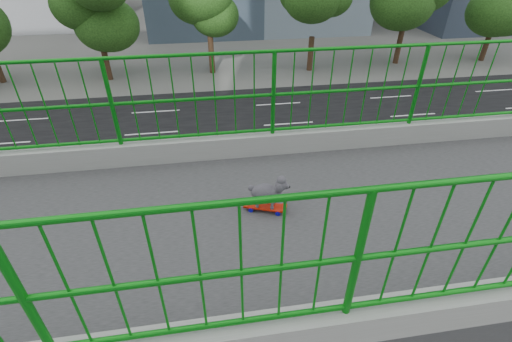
{
  "coord_description": "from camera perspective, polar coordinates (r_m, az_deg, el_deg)",
  "views": [
    {
      "loc": [
        2.88,
        3.11,
        9.59
      ],
      "look_at": [
        -1.15,
        3.73,
        6.86
      ],
      "focal_mm": 25.12,
      "sensor_mm": 36.0,
      "label": 1
    }
  ],
  "objects": [
    {
      "name": "car_1",
      "position": [
        15.03,
        -11.68,
        -3.15
      ],
      "size": [
        1.54,
        4.43,
        1.46
      ],
      "primitive_type": "imported",
      "color": "red",
      "rests_on": "ground"
    },
    {
      "name": "poodle",
      "position": [
        3.86,
        1.88,
        -3.25
      ],
      "size": [
        0.28,
        0.43,
        0.38
      ],
      "rotation": [
        0.0,
        0.0,
        -0.35
      ],
      "color": "#29262B",
      "rests_on": "skateboard"
    },
    {
      "name": "car_0",
      "position": [
        14.89,
        26.37,
        -7.01
      ],
      "size": [
        1.68,
        4.18,
        1.42
      ],
      "primitive_type": "imported",
      "color": "red",
      "rests_on": "ground"
    },
    {
      "name": "street_trees",
      "position": [
        29.38,
        -13.81,
        23.4
      ],
      "size": [
        5.3,
        60.4,
        7.26
      ],
      "color": "black",
      "rests_on": "ground"
    },
    {
      "name": "road",
      "position": [
        18.8,
        -17.01,
        1.53
      ],
      "size": [
        18.0,
        90.0,
        0.02
      ],
      "primitive_type": "cube",
      "color": "black",
      "rests_on": "ground"
    },
    {
      "name": "skateboard",
      "position": [
        4.0,
        1.48,
        -5.71
      ],
      "size": [
        0.29,
        0.49,
        0.06
      ],
      "rotation": [
        0.0,
        0.0,
        -0.35
      ],
      "color": "red",
      "rests_on": "footbridge"
    }
  ]
}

